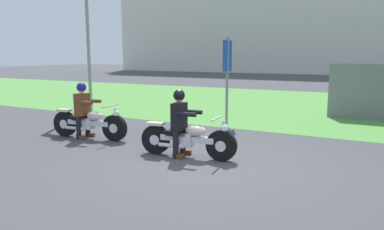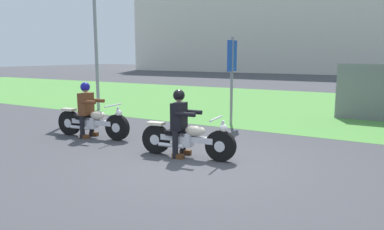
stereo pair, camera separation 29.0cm
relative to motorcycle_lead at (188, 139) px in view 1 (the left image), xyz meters
The scene contains 9 objects.
ground 0.65m from the motorcycle_lead, 31.43° to the right, with size 120.00×120.00×0.00m, color #424247.
grass_verge 9.24m from the motorcycle_lead, 87.21° to the left, with size 60.00×12.00×0.01m, color #549342.
stadium_facade 39.59m from the motorcycle_lead, 89.79° to the left, with size 59.45×8.00×15.33m, color silver.
motorcycle_lead is the anchor object (origin of this frame).
rider_lead 0.46m from the motorcycle_lead, behind, with size 0.58×0.50×1.39m.
motorcycle_follow 3.03m from the motorcycle_lead, behind, with size 2.15×0.66×0.88m.
rider_follow 3.22m from the motorcycle_lead, behind, with size 0.58×0.50×1.40m.
streetlight_pole 8.14m from the motorcycle_lead, 147.80° to the left, with size 0.96×0.20×6.38m.
sign_banner 4.04m from the motorcycle_lead, 100.87° to the left, with size 0.08×0.60×2.60m.
Camera 1 is at (3.08, -6.13, 2.07)m, focal length 34.44 mm.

